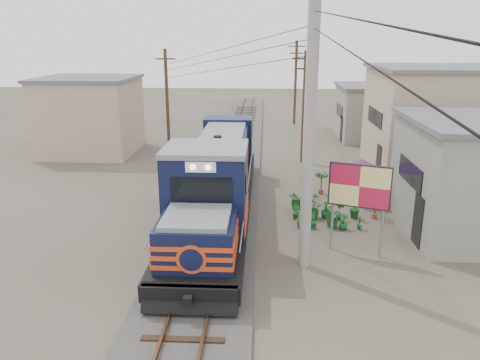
# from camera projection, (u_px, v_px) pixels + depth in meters

# --- Properties ---
(ground) EXTENTS (120.00, 120.00, 0.00)m
(ground) POSITION_uv_depth(u_px,v_px,m) (207.00, 257.00, 17.21)
(ground) COLOR #473F35
(ground) RESTS_ON ground
(ballast) EXTENTS (3.60, 70.00, 0.16)m
(ballast) POSITION_uv_depth(u_px,v_px,m) (228.00, 177.00, 26.74)
(ballast) COLOR #595651
(ballast) RESTS_ON ground
(track) EXTENTS (1.15, 70.00, 0.12)m
(track) POSITION_uv_depth(u_px,v_px,m) (228.00, 174.00, 26.69)
(track) COLOR #51331E
(track) RESTS_ON ground
(locomotive) EXTENTS (2.94, 15.98, 3.96)m
(locomotive) POSITION_uv_depth(u_px,v_px,m) (217.00, 181.00, 20.42)
(locomotive) COLOR black
(locomotive) RESTS_ON ground
(utility_pole_main) EXTENTS (0.40, 0.40, 10.00)m
(utility_pole_main) POSITION_uv_depth(u_px,v_px,m) (310.00, 126.00, 15.10)
(utility_pole_main) COLOR #9E9B93
(utility_pole_main) RESTS_ON ground
(wooden_pole_mid) EXTENTS (1.60, 0.24, 7.00)m
(wooden_pole_mid) POSITION_uv_depth(u_px,v_px,m) (304.00, 105.00, 29.28)
(wooden_pole_mid) COLOR #4C3826
(wooden_pole_mid) RESTS_ON ground
(wooden_pole_far) EXTENTS (1.60, 0.24, 7.50)m
(wooden_pole_far) POSITION_uv_depth(u_px,v_px,m) (296.00, 81.00, 42.57)
(wooden_pole_far) COLOR #4C3826
(wooden_pole_far) RESTS_ON ground
(wooden_pole_left) EXTENTS (1.60, 0.24, 7.00)m
(wooden_pole_left) POSITION_uv_depth(u_px,v_px,m) (167.00, 96.00, 33.59)
(wooden_pole_left) COLOR #4C3826
(wooden_pole_left) RESTS_ON ground
(power_lines) EXTENTS (9.65, 19.00, 3.30)m
(power_lines) POSITION_uv_depth(u_px,v_px,m) (222.00, 41.00, 23.13)
(power_lines) COLOR black
(power_lines) RESTS_ON ground
(shophouse_mid) EXTENTS (8.40, 7.35, 6.20)m
(shophouse_mid) POSITION_uv_depth(u_px,v_px,m) (445.00, 121.00, 27.13)
(shophouse_mid) COLOR tan
(shophouse_mid) RESTS_ON ground
(shophouse_back) EXTENTS (6.30, 6.30, 4.20)m
(shophouse_back) POSITION_uv_depth(u_px,v_px,m) (378.00, 112.00, 37.05)
(shophouse_back) COLOR gray
(shophouse_back) RESTS_ON ground
(shophouse_left) EXTENTS (6.30, 6.30, 5.20)m
(shophouse_left) POSITION_uv_depth(u_px,v_px,m) (90.00, 115.00, 32.24)
(shophouse_left) COLOR tan
(shophouse_left) RESTS_ON ground
(billboard) EXTENTS (2.13, 0.86, 3.42)m
(billboard) POSITION_uv_depth(u_px,v_px,m) (359.00, 189.00, 16.79)
(billboard) COLOR #99999E
(billboard) RESTS_ON ground
(market_umbrella) EXTENTS (2.30, 2.30, 2.17)m
(market_umbrella) POSITION_uv_depth(u_px,v_px,m) (361.00, 164.00, 22.44)
(market_umbrella) COLOR black
(market_umbrella) RESTS_ON ground
(vendor) EXTENTS (0.74, 0.70, 1.71)m
(vendor) POSITION_uv_depth(u_px,v_px,m) (374.00, 182.00, 23.28)
(vendor) COLOR black
(vendor) RESTS_ON ground
(plant_nursery) EXTENTS (3.34, 3.25, 1.01)m
(plant_nursery) POSITION_uv_depth(u_px,v_px,m) (318.00, 209.00, 20.71)
(plant_nursery) COLOR #1B5F24
(plant_nursery) RESTS_ON ground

